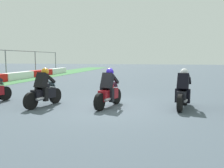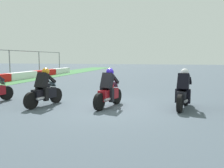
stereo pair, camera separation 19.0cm
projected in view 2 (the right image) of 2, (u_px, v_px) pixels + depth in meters
ground_plane at (112, 107)px, 9.21m from camera, size 120.00×120.00×0.00m
rider_lane_b at (183, 92)px, 8.83m from camera, size 2.02×0.64×1.51m
rider_lane_c at (108, 91)px, 9.12m from camera, size 2.01×0.67×1.51m
rider_lane_d at (44, 90)px, 9.35m from camera, size 2.02×0.65×1.51m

